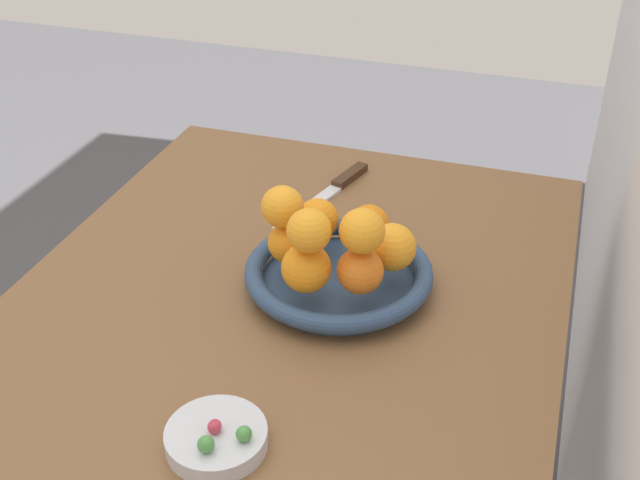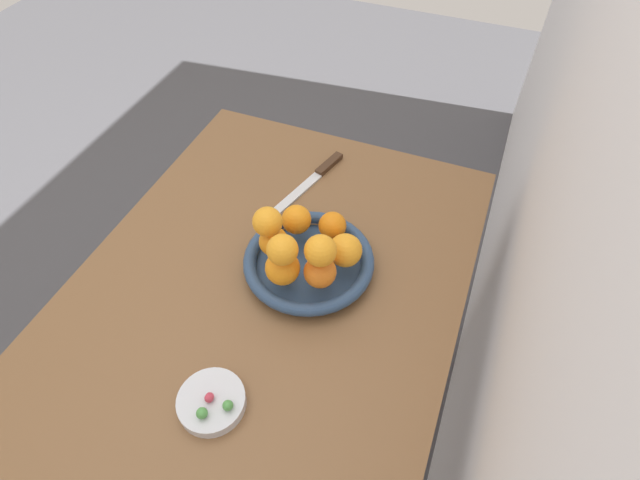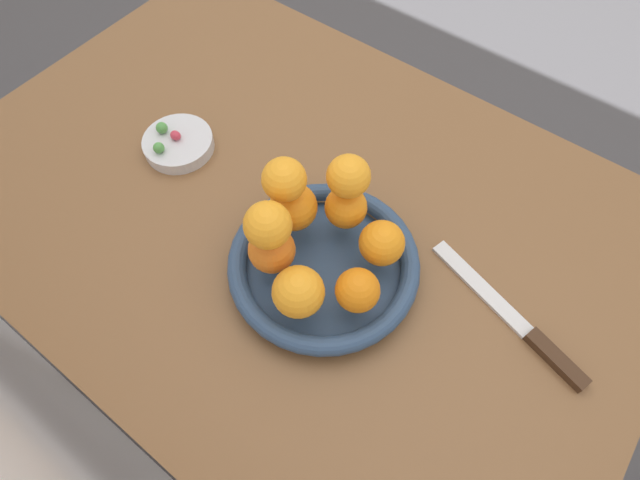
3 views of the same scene
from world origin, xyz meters
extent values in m
plane|color=#4C4C51|center=(0.00, 0.00, 0.00)|extent=(6.00, 6.00, 0.00)
cube|color=brown|center=(0.00, 0.00, 0.72)|extent=(1.10, 0.76, 0.04)
cylinder|color=brown|center=(-0.49, -0.32, 0.35)|extent=(0.05, 0.05, 0.70)
cylinder|color=brown|center=(-0.49, 0.32, 0.35)|extent=(0.05, 0.05, 0.70)
cylinder|color=navy|center=(-0.11, 0.06, 0.75)|extent=(0.22, 0.22, 0.01)
torus|color=navy|center=(-0.11, 0.06, 0.77)|extent=(0.27, 0.27, 0.03)
cylinder|color=silver|center=(0.21, 0.02, 0.75)|extent=(0.11, 0.11, 0.02)
sphere|color=orange|center=(-0.06, 0.11, 0.81)|extent=(0.06, 0.06, 0.06)
sphere|color=orange|center=(-0.13, 0.13, 0.81)|extent=(0.07, 0.07, 0.07)
sphere|color=orange|center=(-0.18, 0.09, 0.81)|extent=(0.06, 0.06, 0.06)
sphere|color=orange|center=(-0.17, 0.01, 0.81)|extent=(0.06, 0.06, 0.06)
sphere|color=orange|center=(-0.10, -0.01, 0.81)|extent=(0.06, 0.06, 0.06)
sphere|color=orange|center=(-0.04, 0.04, 0.81)|extent=(0.07, 0.07, 0.07)
sphere|color=orange|center=(-0.10, -0.01, 0.87)|extent=(0.06, 0.06, 0.06)
sphere|color=orange|center=(-0.04, 0.05, 0.88)|extent=(0.06, 0.06, 0.06)
sphere|color=orange|center=(-0.06, 0.11, 0.87)|extent=(0.06, 0.06, 0.06)
sphere|color=#4C9947|center=(0.22, 0.06, 0.77)|extent=(0.02, 0.02, 0.02)
sphere|color=#4C9947|center=(0.24, 0.02, 0.77)|extent=(0.02, 0.02, 0.02)
sphere|color=#C6384C|center=(0.21, 0.02, 0.77)|extent=(0.01, 0.01, 0.01)
sphere|color=#C6384C|center=(0.22, 0.02, 0.77)|extent=(0.02, 0.02, 0.02)
cube|color=#3F2819|center=(-0.43, -0.01, 0.75)|extent=(0.09, 0.04, 0.01)
cube|color=silver|center=(-0.30, -0.05, 0.74)|extent=(0.17, 0.07, 0.01)
camera|label=1|loc=(0.77, 0.32, 1.41)|focal=45.00mm
camera|label=2|loc=(0.47, 0.32, 1.55)|focal=28.00mm
camera|label=3|loc=(-0.30, 0.32, 1.37)|focal=28.00mm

